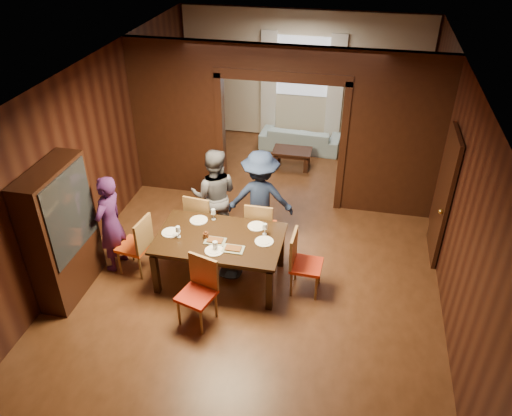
% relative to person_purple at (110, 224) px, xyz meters
% --- Properties ---
extents(floor, '(9.00, 9.00, 0.00)m').
position_rel_person_purple_xyz_m(floor, '(2.15, 0.87, -0.78)').
color(floor, '#4A2915').
rests_on(floor, ground).
extents(ceiling, '(5.50, 9.00, 0.02)m').
position_rel_person_purple_xyz_m(ceiling, '(2.15, 0.87, 2.12)').
color(ceiling, silver).
rests_on(ceiling, room_walls).
extents(room_walls, '(5.52, 9.01, 2.90)m').
position_rel_person_purple_xyz_m(room_walls, '(2.15, 2.76, 0.72)').
color(room_walls, black).
rests_on(room_walls, floor).
extents(person_purple, '(0.45, 0.62, 1.57)m').
position_rel_person_purple_xyz_m(person_purple, '(0.00, 0.00, 0.00)').
color(person_purple, '#441C51').
rests_on(person_purple, floor).
extents(person_grey, '(0.87, 0.73, 1.61)m').
position_rel_person_purple_xyz_m(person_grey, '(1.31, 1.08, 0.02)').
color(person_grey, '#514F56').
rests_on(person_grey, floor).
extents(person_navy, '(1.13, 0.74, 1.64)m').
position_rel_person_purple_xyz_m(person_navy, '(2.06, 1.12, 0.03)').
color(person_navy, '#1A2541').
rests_on(person_navy, floor).
extents(sofa, '(1.81, 0.80, 0.52)m').
position_rel_person_purple_xyz_m(sofa, '(2.24, 4.72, -0.53)').
color(sofa, '#9BBDCC').
rests_on(sofa, floor).
extents(serving_bowl, '(0.35, 0.35, 0.08)m').
position_rel_person_purple_xyz_m(serving_bowl, '(1.81, 0.13, 0.02)').
color(serving_bowl, black).
rests_on(serving_bowl, dining_table).
extents(dining_table, '(1.83, 1.13, 0.76)m').
position_rel_person_purple_xyz_m(dining_table, '(1.68, 0.04, -0.40)').
color(dining_table, black).
rests_on(dining_table, floor).
extents(coffee_table, '(0.80, 0.50, 0.40)m').
position_rel_person_purple_xyz_m(coffee_table, '(2.19, 3.80, -0.58)').
color(coffee_table, black).
rests_on(coffee_table, floor).
extents(chair_left, '(0.50, 0.50, 0.97)m').
position_rel_person_purple_xyz_m(chair_left, '(0.35, -0.04, -0.30)').
color(chair_left, '#F05116').
rests_on(chair_left, floor).
extents(chair_right, '(0.46, 0.46, 0.97)m').
position_rel_person_purple_xyz_m(chair_right, '(2.96, 0.05, -0.30)').
color(chair_right, red).
rests_on(chair_right, floor).
extents(chair_far_l, '(0.49, 0.49, 0.97)m').
position_rel_person_purple_xyz_m(chair_far_l, '(1.16, 0.87, -0.30)').
color(chair_far_l, '#DA4514').
rests_on(chair_far_l, floor).
extents(chair_far_r, '(0.44, 0.44, 0.97)m').
position_rel_person_purple_xyz_m(chair_far_r, '(2.13, 0.84, -0.30)').
color(chair_far_r, '#F14F16').
rests_on(chair_far_r, floor).
extents(chair_near, '(0.55, 0.55, 0.97)m').
position_rel_person_purple_xyz_m(chair_near, '(1.61, -0.88, -0.30)').
color(chair_near, red).
rests_on(chair_near, floor).
extents(hutch, '(0.40, 1.20, 2.00)m').
position_rel_person_purple_xyz_m(hutch, '(-0.38, -0.63, 0.22)').
color(hutch, black).
rests_on(hutch, floor).
extents(door_right, '(0.06, 0.90, 2.10)m').
position_rel_person_purple_xyz_m(door_right, '(4.85, 1.37, 0.27)').
color(door_right, black).
rests_on(door_right, floor).
extents(window_far, '(1.20, 0.03, 1.30)m').
position_rel_person_purple_xyz_m(window_far, '(2.15, 5.31, 0.92)').
color(window_far, silver).
rests_on(window_far, back_wall).
extents(curtain_left, '(0.35, 0.06, 2.40)m').
position_rel_person_purple_xyz_m(curtain_left, '(1.40, 5.27, 0.47)').
color(curtain_left, white).
rests_on(curtain_left, back_wall).
extents(curtain_right, '(0.35, 0.06, 2.40)m').
position_rel_person_purple_xyz_m(curtain_right, '(2.90, 5.27, 0.47)').
color(curtain_right, white).
rests_on(curtain_right, back_wall).
extents(plate_left, '(0.27, 0.27, 0.01)m').
position_rel_person_purple_xyz_m(plate_left, '(0.95, -0.00, -0.02)').
color(plate_left, white).
rests_on(plate_left, dining_table).
extents(plate_far_l, '(0.27, 0.27, 0.01)m').
position_rel_person_purple_xyz_m(plate_far_l, '(1.26, 0.39, -0.02)').
color(plate_far_l, white).
rests_on(plate_far_l, dining_table).
extents(plate_far_r, '(0.27, 0.27, 0.01)m').
position_rel_person_purple_xyz_m(plate_far_r, '(2.15, 0.42, -0.02)').
color(plate_far_r, white).
rests_on(plate_far_r, dining_table).
extents(plate_right, '(0.27, 0.27, 0.01)m').
position_rel_person_purple_xyz_m(plate_right, '(2.33, 0.07, -0.02)').
color(plate_right, white).
rests_on(plate_right, dining_table).
extents(plate_near, '(0.27, 0.27, 0.01)m').
position_rel_person_purple_xyz_m(plate_near, '(1.70, -0.29, -0.02)').
color(plate_near, silver).
rests_on(plate_near, dining_table).
extents(platter_a, '(0.30, 0.20, 0.04)m').
position_rel_person_purple_xyz_m(platter_a, '(1.65, -0.07, -0.01)').
color(platter_a, gray).
rests_on(platter_a, dining_table).
extents(platter_b, '(0.30, 0.20, 0.04)m').
position_rel_person_purple_xyz_m(platter_b, '(1.95, -0.20, -0.01)').
color(platter_b, gray).
rests_on(platter_b, dining_table).
extents(wineglass_left, '(0.08, 0.08, 0.18)m').
position_rel_person_purple_xyz_m(wineglass_left, '(1.10, -0.07, 0.07)').
color(wineglass_left, silver).
rests_on(wineglass_left, dining_table).
extents(wineglass_far, '(0.08, 0.08, 0.18)m').
position_rel_person_purple_xyz_m(wineglass_far, '(1.47, 0.47, 0.07)').
color(wineglass_far, white).
rests_on(wineglass_far, dining_table).
extents(wineglass_right, '(0.08, 0.08, 0.18)m').
position_rel_person_purple_xyz_m(wineglass_right, '(2.30, 0.25, 0.07)').
color(wineglass_right, white).
rests_on(wineglass_right, dining_table).
extents(tumbler, '(0.07, 0.07, 0.14)m').
position_rel_person_purple_xyz_m(tumbler, '(1.70, -0.26, 0.05)').
color(tumbler, silver).
rests_on(tumbler, dining_table).
extents(condiment_jar, '(0.08, 0.08, 0.11)m').
position_rel_person_purple_xyz_m(condiment_jar, '(1.50, -0.02, 0.03)').
color(condiment_jar, '#4D2612').
rests_on(condiment_jar, dining_table).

